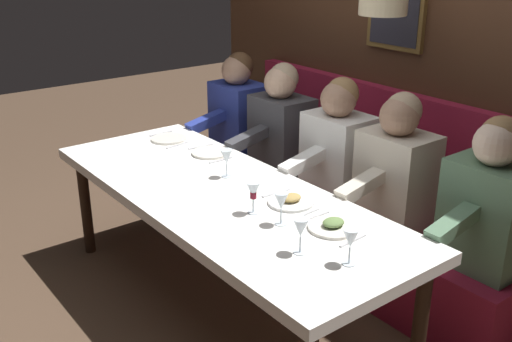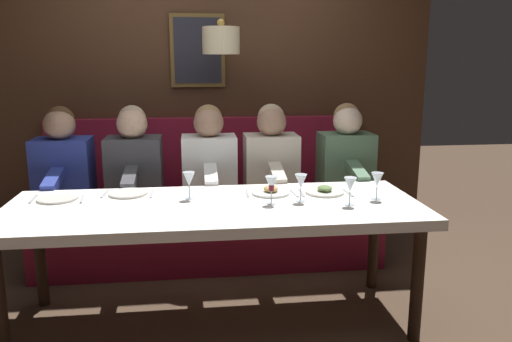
% 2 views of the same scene
% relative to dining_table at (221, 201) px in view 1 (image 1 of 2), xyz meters
% --- Properties ---
extents(ground_plane, '(12.00, 12.00, 0.00)m').
position_rel_dining_table_xyz_m(ground_plane, '(0.00, 0.00, -0.68)').
color(ground_plane, '#4C3828').
extents(dining_table, '(0.90, 2.41, 0.74)m').
position_rel_dining_table_xyz_m(dining_table, '(0.00, 0.00, 0.00)').
color(dining_table, white).
rests_on(dining_table, ground_plane).
extents(banquette_bench, '(0.52, 2.61, 0.45)m').
position_rel_dining_table_xyz_m(banquette_bench, '(0.89, 0.00, -0.45)').
color(banquette_bench, maroon).
rests_on(banquette_bench, ground_plane).
extents(back_wall_panel, '(0.59, 3.81, 2.90)m').
position_rel_dining_table_xyz_m(back_wall_panel, '(1.46, -0.00, 0.69)').
color(back_wall_panel, '#422819').
rests_on(back_wall_panel, ground_plane).
extents(diner_nearest, '(0.60, 0.40, 0.79)m').
position_rel_dining_table_xyz_m(diner_nearest, '(0.88, -1.05, 0.14)').
color(diner_nearest, '#567A5B').
rests_on(diner_nearest, banquette_bench).
extents(diner_near, '(0.60, 0.40, 0.79)m').
position_rel_dining_table_xyz_m(diner_near, '(0.88, -0.47, 0.14)').
color(diner_near, beige).
rests_on(diner_near, banquette_bench).
extents(diner_middle, '(0.60, 0.40, 0.79)m').
position_rel_dining_table_xyz_m(diner_middle, '(0.88, 0.00, 0.14)').
color(diner_middle, white).
rests_on(diner_middle, banquette_bench).
extents(diner_far, '(0.60, 0.40, 0.79)m').
position_rel_dining_table_xyz_m(diner_far, '(0.88, 0.55, 0.14)').
color(diner_far, '#3D3D42').
rests_on(diner_far, banquette_bench).
extents(diner_farthest, '(0.60, 0.40, 0.79)m').
position_rel_dining_table_xyz_m(diner_farthest, '(0.88, 1.05, 0.14)').
color(diner_farthest, '#283893').
rests_on(diner_farthest, banquette_bench).
extents(place_setting_0, '(0.24, 0.31, 0.01)m').
position_rel_dining_table_xyz_m(place_setting_0, '(0.28, 0.52, 0.07)').
color(place_setting_0, silver).
rests_on(place_setting_0, dining_table).
extents(place_setting_1, '(0.24, 0.32, 0.01)m').
position_rel_dining_table_xyz_m(place_setting_1, '(0.21, 0.93, 0.07)').
color(place_setting_1, silver).
rests_on(place_setting_1, dining_table).
extents(place_setting_2, '(0.24, 0.31, 0.05)m').
position_rel_dining_table_xyz_m(place_setting_2, '(0.16, -0.70, 0.08)').
color(place_setting_2, silver).
rests_on(place_setting_2, dining_table).
extents(place_setting_3, '(0.24, 0.32, 0.05)m').
position_rel_dining_table_xyz_m(place_setting_3, '(0.19, -0.36, 0.08)').
color(place_setting_3, white).
rests_on(place_setting_3, dining_table).
extents(wine_glass_0, '(0.07, 0.07, 0.16)m').
position_rel_dining_table_xyz_m(wine_glass_0, '(-0.11, -0.77, 0.18)').
color(wine_glass_0, silver).
rests_on(wine_glass_0, dining_table).
extents(wine_glass_1, '(0.07, 0.07, 0.16)m').
position_rel_dining_table_xyz_m(wine_glass_1, '(-0.01, -0.97, 0.18)').
color(wine_glass_1, silver).
rests_on(wine_glass_1, dining_table).
extents(wine_glass_2, '(0.07, 0.07, 0.16)m').
position_rel_dining_table_xyz_m(wine_glass_2, '(-0.03, -0.33, 0.18)').
color(wine_glass_2, silver).
rests_on(wine_glass_2, dining_table).
extents(wine_glass_3, '(0.07, 0.07, 0.16)m').
position_rel_dining_table_xyz_m(wine_glass_3, '(0.00, -0.51, 0.18)').
color(wine_glass_3, silver).
rests_on(wine_glass_3, dining_table).
extents(wine_glass_4, '(0.07, 0.07, 0.16)m').
position_rel_dining_table_xyz_m(wine_glass_4, '(0.14, 0.14, 0.18)').
color(wine_glass_4, silver).
rests_on(wine_glass_4, dining_table).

